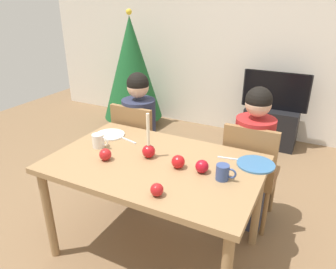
{
  "coord_description": "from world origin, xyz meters",
  "views": [
    {
      "loc": [
        0.91,
        -1.6,
        1.76
      ],
      "look_at": [
        0.0,
        0.2,
        0.87
      ],
      "focal_mm": 33.5,
      "sensor_mm": 36.0,
      "label": 1
    }
  ],
  "objects_px": {
    "candle_centerpiece": "(149,148)",
    "apple_near_candle": "(178,162)",
    "tv": "(276,91)",
    "plate_left": "(110,135)",
    "apple_far_edge": "(202,166)",
    "chair_right": "(250,169)",
    "apple_by_left_plate": "(105,155)",
    "plate_right": "(256,164)",
    "chair_left": "(138,144)",
    "christmas_tree": "(132,69)",
    "mug_left": "(99,141)",
    "person_left_child": "(140,137)",
    "apple_by_right_mug": "(157,190)",
    "person_right_child": "(251,161)",
    "mug_right": "(223,172)",
    "tv_stand": "(270,126)",
    "dining_table": "(155,172)"
  },
  "relations": [
    {
      "from": "tv_stand",
      "to": "apple_by_right_mug",
      "type": "height_order",
      "value": "apple_by_right_mug"
    },
    {
      "from": "plate_left",
      "to": "chair_left",
      "type": "bearing_deg",
      "value": 88.45
    },
    {
      "from": "christmas_tree",
      "to": "mug_right",
      "type": "height_order",
      "value": "christmas_tree"
    },
    {
      "from": "tv_stand",
      "to": "christmas_tree",
      "type": "distance_m",
      "value": 2.03
    },
    {
      "from": "chair_left",
      "to": "chair_right",
      "type": "height_order",
      "value": "same"
    },
    {
      "from": "mug_left",
      "to": "apple_far_edge",
      "type": "relative_size",
      "value": 1.58
    },
    {
      "from": "tv_stand",
      "to": "candle_centerpiece",
      "type": "bearing_deg",
      "value": -101.81
    },
    {
      "from": "candle_centerpiece",
      "to": "apple_far_edge",
      "type": "xyz_separation_m",
      "value": [
        0.4,
        -0.03,
        -0.02
      ]
    },
    {
      "from": "chair_right",
      "to": "apple_by_right_mug",
      "type": "height_order",
      "value": "chair_right"
    },
    {
      "from": "apple_far_edge",
      "to": "apple_near_candle",
      "type": "bearing_deg",
      "value": -173.64
    },
    {
      "from": "person_left_child",
      "to": "plate_right",
      "type": "height_order",
      "value": "person_left_child"
    },
    {
      "from": "plate_left",
      "to": "plate_right",
      "type": "xyz_separation_m",
      "value": [
        1.14,
        0.04,
        0.0
      ]
    },
    {
      "from": "plate_left",
      "to": "apple_far_edge",
      "type": "relative_size",
      "value": 2.75
    },
    {
      "from": "person_right_child",
      "to": "mug_left",
      "type": "distance_m",
      "value": 1.19
    },
    {
      "from": "christmas_tree",
      "to": "apple_by_right_mug",
      "type": "relative_size",
      "value": 21.81
    },
    {
      "from": "candle_centerpiece",
      "to": "apple_far_edge",
      "type": "relative_size",
      "value": 3.79
    },
    {
      "from": "apple_by_left_plate",
      "to": "apple_near_candle",
      "type": "bearing_deg",
      "value": 14.44
    },
    {
      "from": "candle_centerpiece",
      "to": "chair_right",
      "type": "bearing_deg",
      "value": 44.27
    },
    {
      "from": "christmas_tree",
      "to": "mug_left",
      "type": "xyz_separation_m",
      "value": [
        1.05,
        -2.06,
        -0.04
      ]
    },
    {
      "from": "tv",
      "to": "person_right_child",
      "type": "bearing_deg",
      "value": -86.21
    },
    {
      "from": "person_left_child",
      "to": "tv_stand",
      "type": "bearing_deg",
      "value": 60.95
    },
    {
      "from": "person_left_child",
      "to": "apple_by_right_mug",
      "type": "relative_size",
      "value": 15.75
    },
    {
      "from": "chair_right",
      "to": "person_left_child",
      "type": "relative_size",
      "value": 0.77
    },
    {
      "from": "chair_left",
      "to": "tv",
      "type": "relative_size",
      "value": 1.14
    },
    {
      "from": "mug_right",
      "to": "plate_left",
      "type": "bearing_deg",
      "value": 167.3
    },
    {
      "from": "dining_table",
      "to": "apple_by_right_mug",
      "type": "relative_size",
      "value": 18.82
    },
    {
      "from": "apple_by_left_plate",
      "to": "plate_left",
      "type": "bearing_deg",
      "value": 122.65
    },
    {
      "from": "candle_centerpiece",
      "to": "apple_by_right_mug",
      "type": "relative_size",
      "value": 4.27
    },
    {
      "from": "plate_left",
      "to": "apple_far_edge",
      "type": "xyz_separation_m",
      "value": [
        0.86,
        -0.2,
        0.04
      ]
    },
    {
      "from": "candle_centerpiece",
      "to": "apple_near_candle",
      "type": "xyz_separation_m",
      "value": [
        0.24,
        -0.04,
        -0.02
      ]
    },
    {
      "from": "chair_left",
      "to": "candle_centerpiece",
      "type": "bearing_deg",
      "value": -51.63
    },
    {
      "from": "person_right_child",
      "to": "apple_near_candle",
      "type": "bearing_deg",
      "value": -117.94
    },
    {
      "from": "chair_right",
      "to": "candle_centerpiece",
      "type": "height_order",
      "value": "candle_centerpiece"
    },
    {
      "from": "mug_left",
      "to": "mug_right",
      "type": "relative_size",
      "value": 1.06
    },
    {
      "from": "tv_stand",
      "to": "mug_right",
      "type": "bearing_deg",
      "value": -88.3
    },
    {
      "from": "person_right_child",
      "to": "apple_by_right_mug",
      "type": "bearing_deg",
      "value": -107.89
    },
    {
      "from": "chair_right",
      "to": "person_left_child",
      "type": "bearing_deg",
      "value": 178.2
    },
    {
      "from": "person_right_child",
      "to": "apple_far_edge",
      "type": "distance_m",
      "value": 0.69
    },
    {
      "from": "candle_centerpiece",
      "to": "apple_by_right_mug",
      "type": "distance_m",
      "value": 0.46
    },
    {
      "from": "tv_stand",
      "to": "plate_left",
      "type": "bearing_deg",
      "value": -114.13
    },
    {
      "from": "candle_centerpiece",
      "to": "apple_by_right_mug",
      "type": "bearing_deg",
      "value": -54.2
    },
    {
      "from": "apple_near_candle",
      "to": "apple_by_left_plate",
      "type": "height_order",
      "value": "apple_near_candle"
    },
    {
      "from": "apple_far_edge",
      "to": "tv",
      "type": "bearing_deg",
      "value": 88.15
    },
    {
      "from": "tv",
      "to": "plate_left",
      "type": "distance_m",
      "value": 2.28
    },
    {
      "from": "tv",
      "to": "person_left_child",
      "type": "bearing_deg",
      "value": -119.04
    },
    {
      "from": "person_right_child",
      "to": "candle_centerpiece",
      "type": "xyz_separation_m",
      "value": [
        -0.58,
        -0.6,
        0.25
      ]
    },
    {
      "from": "person_left_child",
      "to": "apple_by_left_plate",
      "type": "bearing_deg",
      "value": -74.62
    },
    {
      "from": "chair_left",
      "to": "plate_left",
      "type": "distance_m",
      "value": 0.46
    },
    {
      "from": "chair_left",
      "to": "person_right_child",
      "type": "xyz_separation_m",
      "value": [
        1.03,
        0.03,
        0.06
      ]
    },
    {
      "from": "plate_left",
      "to": "apple_far_edge",
      "type": "bearing_deg",
      "value": -13.4
    }
  ]
}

